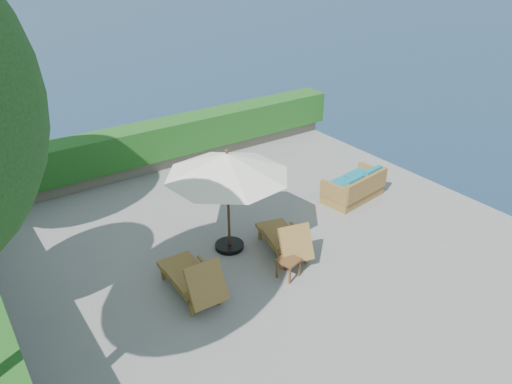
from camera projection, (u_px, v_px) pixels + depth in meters
ground at (265, 253)px, 10.99m from camera, size 12.00×12.00×0.00m
foundation at (265, 308)px, 11.70m from camera, size 12.00×12.00×3.00m
ocean at (264, 354)px, 12.37m from camera, size 600.00×600.00×0.00m
planter_wall_far at (157, 161)px, 14.99m from camera, size 12.00×0.60×0.36m
hedge_far at (155, 140)px, 14.68m from camera, size 12.40×0.90×1.00m
patio_umbrella at (227, 166)px, 10.26m from camera, size 3.27×3.27×2.40m
lounge_left at (193, 278)px, 9.52m from camera, size 0.82×1.76×1.00m
lounge_right at (286, 239)px, 10.78m from camera, size 1.04×1.78×0.96m
side_table at (288, 262)px, 10.08m from camera, size 0.51×0.51×0.44m
wicker_loveseat at (355, 188)px, 13.10m from camera, size 1.83×1.13×0.84m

